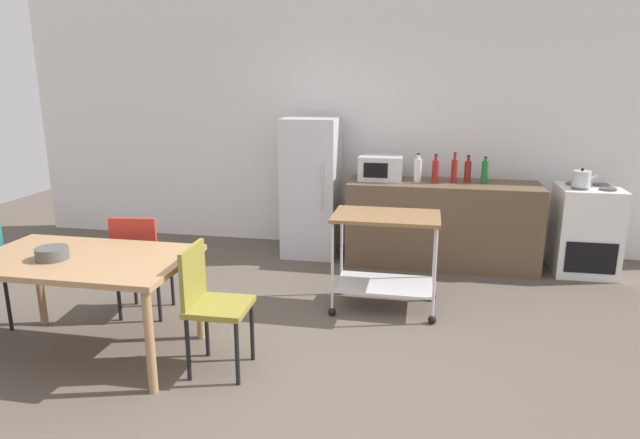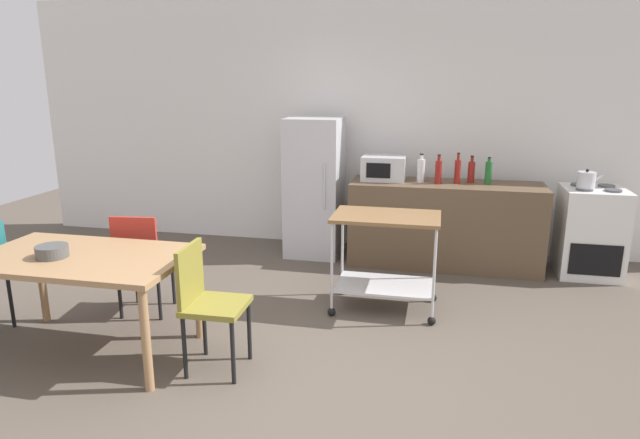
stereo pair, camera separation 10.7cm
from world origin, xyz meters
TOP-DOWN VIEW (x-y plane):
  - ground_plane at (0.00, 0.00)m, footprint 12.00×12.00m
  - back_wall at (0.00, 3.20)m, footprint 8.40×0.12m
  - kitchen_counter at (0.90, 2.60)m, footprint 2.00×0.64m
  - dining_table at (-1.64, 0.03)m, footprint 1.50×0.90m
  - chair_olive at (-0.68, -0.00)m, footprint 0.41×0.41m
  - chair_red at (-1.59, 0.73)m, footprint 0.45×0.45m
  - stove_oven at (2.35, 2.62)m, footprint 0.60×0.61m
  - refrigerator at (-0.55, 2.70)m, footprint 0.60×0.63m
  - kitchen_cart at (0.40, 1.28)m, footprint 0.91×0.57m
  - microwave at (0.23, 2.64)m, footprint 0.46×0.35m
  - bottle_soda at (0.62, 2.62)m, footprint 0.08×0.08m
  - bottle_wine at (0.81, 2.55)m, footprint 0.07×0.07m
  - bottle_sparkling_water at (1.00, 2.61)m, footprint 0.06×0.06m
  - bottle_soy_sauce at (1.14, 2.69)m, footprint 0.07×0.07m
  - bottle_sesame_oil at (1.31, 2.62)m, footprint 0.07×0.07m
  - fruit_bowl at (-1.81, -0.05)m, footprint 0.22×0.22m
  - kettle at (2.23, 2.52)m, footprint 0.24×0.17m

SIDE VIEW (x-z plane):
  - ground_plane at x=0.00m, z-range 0.00..0.00m
  - kitchen_counter at x=0.90m, z-range 0.00..0.90m
  - stove_oven at x=2.35m, z-range -0.01..0.91m
  - chair_olive at x=-0.68m, z-range 0.07..0.96m
  - chair_red at x=-1.59m, z-range 0.07..0.96m
  - kitchen_cart at x=0.40m, z-range 0.15..1.00m
  - dining_table at x=-1.64m, z-range 0.30..1.05m
  - refrigerator at x=-0.55m, z-range 0.00..1.55m
  - fruit_bowl at x=-1.81m, z-range 0.75..0.84m
  - kettle at x=2.23m, z-range 0.91..1.10m
  - bottle_soy_sauce at x=1.14m, z-range 0.88..1.16m
  - bottle_sesame_oil at x=1.31m, z-range 0.88..1.17m
  - bottle_soda at x=0.62m, z-range 0.88..1.18m
  - bottle_wine at x=0.81m, z-range 0.88..1.18m
  - microwave at x=0.23m, z-range 0.90..1.16m
  - bottle_sparkling_water at x=1.00m, z-range 0.87..1.19m
  - back_wall at x=0.00m, z-range 0.00..2.90m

